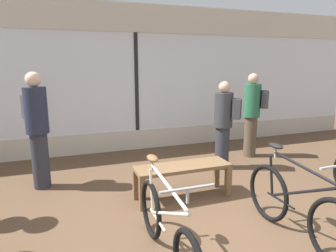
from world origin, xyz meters
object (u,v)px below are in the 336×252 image
(bicycle_right, at_px, (297,208))
(customer_mid_floor, at_px, (224,122))
(bicycle_left, at_px, (166,230))
(display_bench, at_px, (183,171))
(customer_by_window, at_px, (37,127))
(customer_near_rack, at_px, (252,112))

(bicycle_right, bearing_deg, customer_mid_floor, 79.40)
(bicycle_left, distance_m, bicycle_right, 1.50)
(bicycle_left, relative_size, display_bench, 1.24)
(customer_by_window, bearing_deg, customer_near_rack, 3.58)
(customer_by_window, bearing_deg, bicycle_right, -43.02)
(bicycle_left, bearing_deg, customer_mid_floor, 49.38)
(customer_near_rack, relative_size, customer_by_window, 0.96)
(bicycle_left, bearing_deg, bicycle_right, -3.95)
(bicycle_left, height_order, customer_mid_floor, customer_mid_floor)
(customer_near_rack, height_order, customer_mid_floor, customer_near_rack)
(bicycle_left, distance_m, customer_mid_floor, 3.02)
(customer_mid_floor, bearing_deg, bicycle_left, -130.62)
(bicycle_right, bearing_deg, customer_near_rack, 63.91)
(customer_near_rack, xyz_separation_m, customer_mid_floor, (-0.94, -0.46, -0.07))
(bicycle_right, distance_m, customer_near_rack, 3.18)
(customer_by_window, bearing_deg, customer_mid_floor, -3.55)
(customer_near_rack, bearing_deg, customer_mid_floor, -154.09)
(bicycle_left, distance_m, display_bench, 1.52)
(display_bench, relative_size, customer_by_window, 0.77)
(display_bench, xyz_separation_m, customer_mid_floor, (1.21, 0.93, 0.47))
(display_bench, height_order, customer_mid_floor, customer_mid_floor)
(customer_by_window, relative_size, customer_mid_floor, 1.12)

